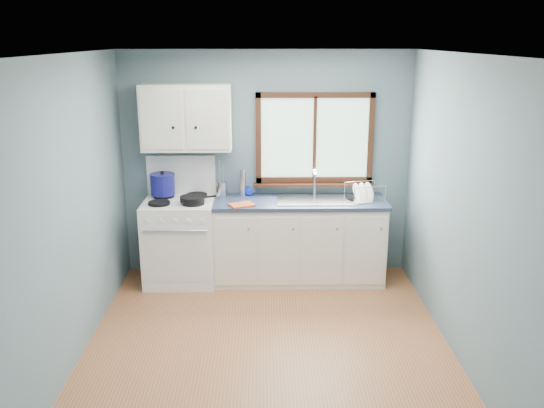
{
  "coord_description": "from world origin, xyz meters",
  "views": [
    {
      "loc": [
        -0.04,
        -4.5,
        2.62
      ],
      "look_at": [
        0.05,
        0.9,
        1.05
      ],
      "focal_mm": 38.0,
      "sensor_mm": 36.0,
      "label": 1
    }
  ],
  "objects_px": {
    "stockpot": "(163,184)",
    "thermos": "(242,183)",
    "gas_range": "(180,238)",
    "base_cabinets": "(299,244)",
    "skillet": "(193,199)",
    "dish_rack": "(364,196)",
    "sink": "(316,205)",
    "utensil_crock": "(221,189)"
  },
  "relations": [
    {
      "from": "base_cabinets",
      "to": "skillet",
      "type": "relative_size",
      "value": 4.45
    },
    {
      "from": "base_cabinets",
      "to": "sink",
      "type": "distance_m",
      "value": 0.48
    },
    {
      "from": "utensil_crock",
      "to": "sink",
      "type": "bearing_deg",
      "value": -10.41
    },
    {
      "from": "base_cabinets",
      "to": "skillet",
      "type": "bearing_deg",
      "value": -171.95
    },
    {
      "from": "gas_range",
      "to": "utensil_crock",
      "type": "xyz_separation_m",
      "value": [
        0.45,
        0.21,
        0.51
      ]
    },
    {
      "from": "gas_range",
      "to": "sink",
      "type": "height_order",
      "value": "gas_range"
    },
    {
      "from": "base_cabinets",
      "to": "sink",
      "type": "relative_size",
      "value": 2.2
    },
    {
      "from": "thermos",
      "to": "utensil_crock",
      "type": "bearing_deg",
      "value": -178.92
    },
    {
      "from": "skillet",
      "to": "thermos",
      "type": "bearing_deg",
      "value": 9.73
    },
    {
      "from": "skillet",
      "to": "base_cabinets",
      "type": "bearing_deg",
      "value": -16.83
    },
    {
      "from": "utensil_crock",
      "to": "dish_rack",
      "type": "xyz_separation_m",
      "value": [
        1.56,
        -0.2,
        -0.03
      ]
    },
    {
      "from": "base_cabinets",
      "to": "sink",
      "type": "bearing_deg",
      "value": -0.13
    },
    {
      "from": "gas_range",
      "to": "thermos",
      "type": "bearing_deg",
      "value": 17.3
    },
    {
      "from": "skillet",
      "to": "utensil_crock",
      "type": "xyz_separation_m",
      "value": [
        0.28,
        0.35,
        0.02
      ]
    },
    {
      "from": "skillet",
      "to": "dish_rack",
      "type": "xyz_separation_m",
      "value": [
        1.83,
        0.15,
        -0.01
      ]
    },
    {
      "from": "dish_rack",
      "to": "utensil_crock",
      "type": "bearing_deg",
      "value": 157.33
    },
    {
      "from": "stockpot",
      "to": "dish_rack",
      "type": "bearing_deg",
      "value": -3.18
    },
    {
      "from": "skillet",
      "to": "dish_rack",
      "type": "distance_m",
      "value": 1.84
    },
    {
      "from": "gas_range",
      "to": "stockpot",
      "type": "relative_size",
      "value": 4.61
    },
    {
      "from": "gas_range",
      "to": "base_cabinets",
      "type": "relative_size",
      "value": 0.74
    },
    {
      "from": "base_cabinets",
      "to": "stockpot",
      "type": "relative_size",
      "value": 6.27
    },
    {
      "from": "stockpot",
      "to": "dish_rack",
      "type": "distance_m",
      "value": 2.2
    },
    {
      "from": "sink",
      "to": "dish_rack",
      "type": "height_order",
      "value": "sink"
    },
    {
      "from": "base_cabinets",
      "to": "skillet",
      "type": "xyz_separation_m",
      "value": [
        -1.13,
        -0.16,
        0.58
      ]
    },
    {
      "from": "utensil_crock",
      "to": "thermos",
      "type": "relative_size",
      "value": 1.39
    },
    {
      "from": "gas_range",
      "to": "thermos",
      "type": "relative_size",
      "value": 4.61
    },
    {
      "from": "gas_range",
      "to": "sink",
      "type": "distance_m",
      "value": 1.53
    },
    {
      "from": "skillet",
      "to": "thermos",
      "type": "distance_m",
      "value": 0.63
    },
    {
      "from": "utensil_crock",
      "to": "base_cabinets",
      "type": "bearing_deg",
      "value": -12.51
    },
    {
      "from": "sink",
      "to": "stockpot",
      "type": "bearing_deg",
      "value": 176.14
    },
    {
      "from": "gas_range",
      "to": "sink",
      "type": "bearing_deg",
      "value": 0.71
    },
    {
      "from": "stockpot",
      "to": "thermos",
      "type": "height_order",
      "value": "stockpot"
    },
    {
      "from": "sink",
      "to": "utensil_crock",
      "type": "relative_size",
      "value": 2.05
    },
    {
      "from": "sink",
      "to": "stockpot",
      "type": "distance_m",
      "value": 1.69
    },
    {
      "from": "utensil_crock",
      "to": "thermos",
      "type": "distance_m",
      "value": 0.24
    },
    {
      "from": "gas_range",
      "to": "stockpot",
      "type": "xyz_separation_m",
      "value": [
        -0.18,
        0.13,
        0.59
      ]
    },
    {
      "from": "sink",
      "to": "dish_rack",
      "type": "xyz_separation_m",
      "value": [
        0.52,
        -0.01,
        0.11
      ]
    },
    {
      "from": "skillet",
      "to": "utensil_crock",
      "type": "height_order",
      "value": "utensil_crock"
    },
    {
      "from": "stockpot",
      "to": "utensil_crock",
      "type": "distance_m",
      "value": 0.64
    },
    {
      "from": "base_cabinets",
      "to": "gas_range",
      "type": "bearing_deg",
      "value": -179.18
    },
    {
      "from": "stockpot",
      "to": "thermos",
      "type": "relative_size",
      "value": 1.0
    },
    {
      "from": "base_cabinets",
      "to": "stockpot",
      "type": "height_order",
      "value": "stockpot"
    }
  ]
}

